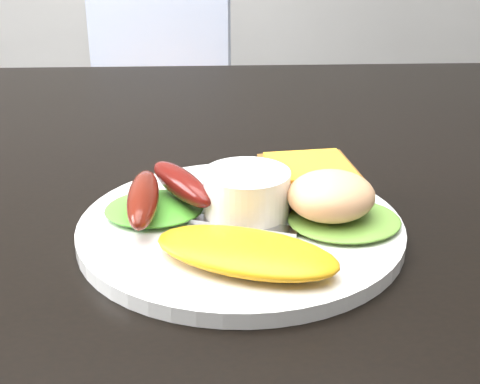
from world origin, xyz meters
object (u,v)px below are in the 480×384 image
object	(u,v)px
dining_table	(230,175)
person	(295,27)
dining_chair	(157,113)
plate	(241,228)

from	to	relation	value
dining_table	person	bearing A→B (deg)	75.28
dining_chair	person	bearing A→B (deg)	-55.59
dining_table	dining_chair	distance (m)	1.19
dining_chair	person	distance (m)	0.83
dining_table	person	distance (m)	0.47
dining_table	plate	size ratio (longest dim) A/B	4.85
dining_table	person	world-z (taller)	person
person	dining_table	bearing A→B (deg)	93.48
dining_table	person	size ratio (longest dim) A/B	0.75
person	plate	world-z (taller)	person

